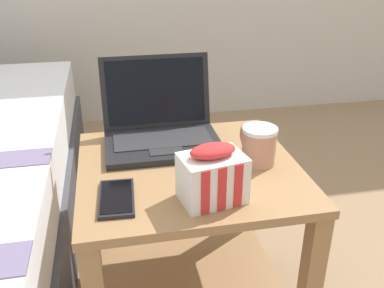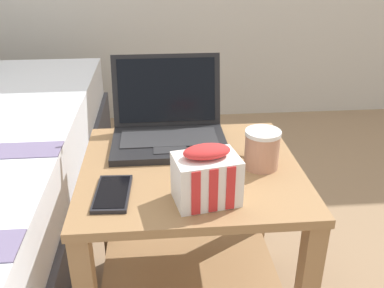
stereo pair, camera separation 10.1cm
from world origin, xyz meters
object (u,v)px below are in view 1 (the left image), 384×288
object	(u,v)px
snack_bag	(212,176)
mug_front_left	(258,143)
laptop	(161,126)
cell_phone	(117,198)

from	to	relation	value
snack_bag	mug_front_left	bearing A→B (deg)	43.03
laptop	mug_front_left	size ratio (longest dim) A/B	2.43
cell_phone	mug_front_left	bearing A→B (deg)	16.29
laptop	snack_bag	size ratio (longest dim) A/B	2.07
mug_front_left	snack_bag	bearing A→B (deg)	-136.97
laptop	cell_phone	size ratio (longest dim) A/B	2.06
mug_front_left	cell_phone	distance (m)	0.38
snack_bag	cell_phone	size ratio (longest dim) A/B	0.99
laptop	cell_phone	distance (m)	0.32
snack_bag	cell_phone	world-z (taller)	snack_bag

